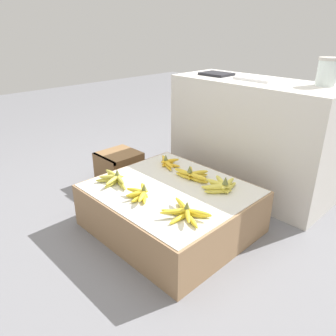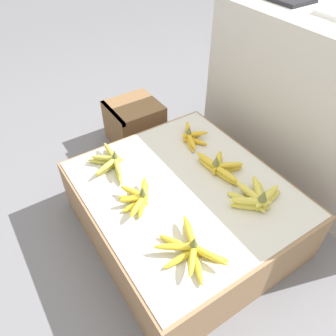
% 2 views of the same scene
% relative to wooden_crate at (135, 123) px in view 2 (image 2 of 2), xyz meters
% --- Properties ---
extents(ground_plane, '(10.00, 10.00, 0.00)m').
position_rel_wooden_crate_xyz_m(ground_plane, '(0.73, -0.15, -0.13)').
color(ground_plane, slate).
extents(display_platform, '(0.90, 0.80, 0.28)m').
position_rel_wooden_crate_xyz_m(display_platform, '(0.73, -0.15, 0.01)').
color(display_platform, '#997551').
rests_on(display_platform, ground_plane).
extents(back_vendor_table, '(1.19, 0.48, 0.82)m').
position_rel_wooden_crate_xyz_m(back_vendor_table, '(0.75, 0.65, 0.28)').
color(back_vendor_table, beige).
rests_on(back_vendor_table, ground_plane).
extents(wooden_crate, '(0.28, 0.29, 0.25)m').
position_rel_wooden_crate_xyz_m(wooden_crate, '(0.00, 0.00, 0.00)').
color(wooden_crate, olive).
rests_on(wooden_crate, ground_plane).
extents(banana_bunch_front_left, '(0.27, 0.16, 0.09)m').
position_rel_wooden_crate_xyz_m(banana_bunch_front_left, '(0.44, -0.35, 0.18)').
color(banana_bunch_front_left, gold).
rests_on(banana_bunch_front_left, display_platform).
extents(banana_bunch_front_midleft, '(0.18, 0.17, 0.09)m').
position_rel_wooden_crate_xyz_m(banana_bunch_front_midleft, '(0.70, -0.35, 0.18)').
color(banana_bunch_front_midleft, yellow).
rests_on(banana_bunch_front_midleft, display_platform).
extents(banana_bunch_front_midright, '(0.26, 0.21, 0.09)m').
position_rel_wooden_crate_xyz_m(banana_bunch_front_midright, '(1.01, -0.32, 0.18)').
color(banana_bunch_front_midright, yellow).
rests_on(banana_bunch_front_midright, display_platform).
extents(banana_bunch_middle_left, '(0.20, 0.15, 0.09)m').
position_rel_wooden_crate_xyz_m(banana_bunch_middle_left, '(0.49, 0.06, 0.18)').
color(banana_bunch_middle_left, gold).
rests_on(banana_bunch_middle_left, display_platform).
extents(banana_bunch_middle_midleft, '(0.25, 0.15, 0.10)m').
position_rel_wooden_crate_xyz_m(banana_bunch_middle_midleft, '(0.74, 0.03, 0.18)').
color(banana_bunch_middle_midleft, gold).
rests_on(banana_bunch_middle_midleft, display_platform).
extents(banana_bunch_middle_midright, '(0.17, 0.24, 0.11)m').
position_rel_wooden_crate_xyz_m(banana_bunch_middle_midright, '(0.96, 0.04, 0.18)').
color(banana_bunch_middle_midright, '#DBCC4C').
rests_on(banana_bunch_middle_midright, display_platform).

